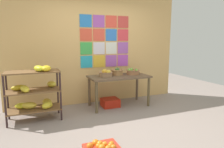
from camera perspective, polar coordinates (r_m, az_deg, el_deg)
The scene contains 8 objects.
ground at distance 3.87m, azimuth 3.73°, elevation -14.29°, with size 9.27×9.27×0.00m, color gray.
back_wall_with_art at distance 5.10m, azimuth -4.23°, elevation 7.61°, with size 4.35×0.07×2.79m.
banana_shelf_unit at distance 4.25m, azimuth -20.65°, elevation -4.58°, with size 1.00×0.55×1.09m.
display_table at distance 4.82m, azimuth 1.94°, elevation -1.61°, with size 1.41×0.69×0.73m.
fruit_basket_back_right at distance 4.92m, azimuth 1.50°, elevation 0.68°, with size 0.29×0.29×0.18m.
fruit_basket_right at distance 5.01m, azimuth 5.77°, elevation 0.66°, with size 0.32×0.32×0.16m.
fruit_basket_left at distance 4.70m, azimuth -1.73°, elevation 0.20°, with size 0.32×0.32×0.17m.
produce_crate_under_table at distance 4.89m, azimuth -0.52°, elevation -7.95°, with size 0.39×0.35×0.19m, color red.
Camera 1 is at (-1.55, -3.19, 1.56)m, focal length 32.78 mm.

